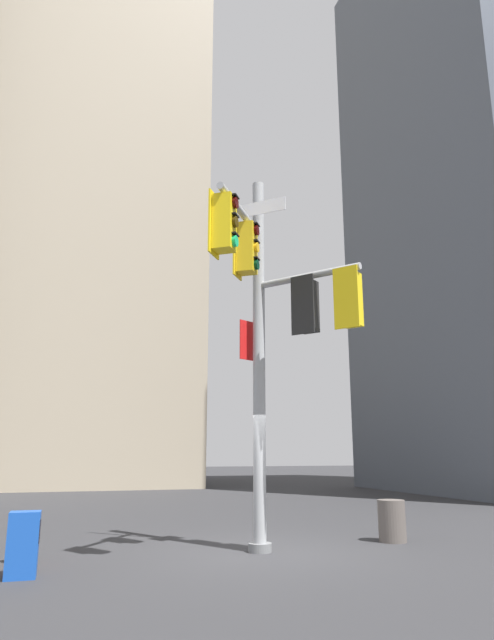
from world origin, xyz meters
name	(u,v)px	position (x,y,z in m)	size (l,w,h in m)	color
ground	(260,552)	(0.00, 0.00, 0.00)	(120.00, 120.00, 0.00)	#2D2D30
building_mid_block	(95,154)	(-3.23, 24.29, 20.75)	(12.67, 12.67, 41.49)	tan
signal_pole_assembly	(271,309)	(0.02, -0.67, 4.46)	(2.99, 2.34, 7.39)	#9EA0A3
fire_hydrant	(21,537)	(-4.16, 0.09, 0.42)	(0.33, 0.23, 0.81)	red
newspaper_box	(23,544)	(-4.05, -1.07, 0.47)	(0.45, 0.36, 0.93)	#194CB2
trash_bin	(392,521)	(2.99, 0.34, 0.41)	(0.56, 0.56, 0.83)	#59514C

